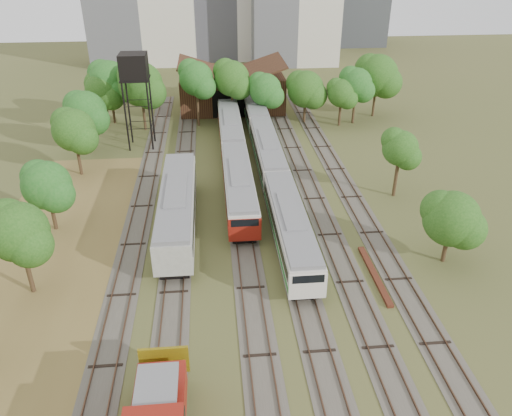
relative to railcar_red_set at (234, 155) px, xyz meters
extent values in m
plane|color=#475123|center=(2.00, -33.42, -1.90)|extent=(240.00, 240.00, 0.00)
cube|color=brown|center=(-16.00, -25.42, -1.88)|extent=(14.00, 60.00, 0.04)
cube|color=#4C473D|center=(-10.00, -8.42, -1.87)|extent=(2.60, 80.00, 0.06)
cube|color=#472D1E|center=(-10.72, -8.42, -1.78)|extent=(0.08, 80.00, 0.14)
cube|color=#472D1E|center=(-9.28, -8.42, -1.78)|extent=(0.08, 80.00, 0.14)
cube|color=#4C473D|center=(-6.00, -8.42, -1.87)|extent=(2.60, 80.00, 0.06)
cube|color=#472D1E|center=(-6.72, -8.42, -1.78)|extent=(0.08, 80.00, 0.14)
cube|color=#472D1E|center=(-5.28, -8.42, -1.78)|extent=(0.08, 80.00, 0.14)
cube|color=#4C473D|center=(0.00, -8.42, -1.87)|extent=(2.60, 80.00, 0.06)
cube|color=#472D1E|center=(-0.72, -8.42, -1.78)|extent=(0.08, 80.00, 0.14)
cube|color=#472D1E|center=(0.72, -8.42, -1.78)|extent=(0.08, 80.00, 0.14)
cube|color=#4C473D|center=(4.00, -8.42, -1.87)|extent=(2.60, 80.00, 0.06)
cube|color=#472D1E|center=(3.28, -8.42, -1.78)|extent=(0.08, 80.00, 0.14)
cube|color=#472D1E|center=(4.72, -8.42, -1.78)|extent=(0.08, 80.00, 0.14)
cube|color=#4C473D|center=(8.00, -8.42, -1.87)|extent=(2.60, 80.00, 0.06)
cube|color=#472D1E|center=(7.28, -8.42, -1.78)|extent=(0.08, 80.00, 0.14)
cube|color=#472D1E|center=(8.72, -8.42, -1.78)|extent=(0.08, 80.00, 0.14)
cube|color=#4C473D|center=(12.00, -8.42, -1.87)|extent=(2.60, 80.00, 0.06)
cube|color=#472D1E|center=(11.28, -8.42, -1.78)|extent=(0.08, 80.00, 0.14)
cube|color=#472D1E|center=(12.72, -8.42, -1.78)|extent=(0.08, 80.00, 0.14)
cube|color=black|center=(0.00, -8.69, -1.51)|extent=(2.16, 15.64, 0.79)
cube|color=silver|center=(0.00, -8.69, 0.11)|extent=(2.85, 17.00, 2.46)
cube|color=black|center=(0.00, -8.69, 0.41)|extent=(2.91, 15.64, 0.84)
cube|color=slate|center=(0.00, -8.69, 1.52)|extent=(2.62, 16.66, 0.35)
cube|color=maroon|center=(0.00, -8.69, -0.58)|extent=(2.91, 16.66, 0.44)
cube|color=maroon|center=(0.00, -17.14, -0.01)|extent=(2.89, 0.25, 2.21)
cube|color=black|center=(0.00, 8.81, -1.51)|extent=(2.16, 15.64, 0.79)
cube|color=silver|center=(0.00, 8.81, 0.11)|extent=(2.85, 17.00, 2.46)
cube|color=black|center=(0.00, 8.81, 0.41)|extent=(2.91, 15.64, 0.84)
cube|color=slate|center=(0.00, 8.81, 1.52)|extent=(2.62, 16.66, 0.35)
cube|color=maroon|center=(0.00, 8.81, -0.58)|extent=(2.91, 16.66, 0.44)
cube|color=black|center=(4.00, -17.07, -1.52)|extent=(2.11, 15.64, 0.77)
cube|color=silver|center=(4.00, -17.07, 0.07)|extent=(2.79, 17.00, 2.40)
cube|color=black|center=(4.00, -17.07, 0.35)|extent=(2.85, 15.64, 0.82)
cube|color=slate|center=(4.00, -17.07, 1.44)|extent=(2.56, 16.66, 0.35)
cube|color=#1A6924|center=(4.00, -17.07, -0.61)|extent=(2.85, 16.66, 0.43)
cube|color=silver|center=(4.00, -25.52, -0.05)|extent=(2.83, 0.25, 2.16)
cube|color=black|center=(4.00, 0.43, -1.52)|extent=(2.11, 15.64, 0.77)
cube|color=silver|center=(4.00, 0.43, 0.07)|extent=(2.79, 17.00, 2.40)
cube|color=black|center=(4.00, 0.43, 0.35)|extent=(2.85, 15.64, 0.82)
cube|color=slate|center=(4.00, 0.43, 1.44)|extent=(2.56, 16.66, 0.35)
cube|color=#1A6924|center=(4.00, 0.43, -0.61)|extent=(2.85, 16.66, 0.43)
cube|color=black|center=(4.00, 17.93, -1.52)|extent=(2.11, 15.64, 0.77)
cube|color=silver|center=(4.00, 17.93, 0.07)|extent=(2.79, 17.00, 2.40)
cube|color=black|center=(4.00, 17.93, 0.35)|extent=(2.85, 15.64, 0.82)
cube|color=slate|center=(4.00, 17.93, 1.44)|extent=(2.56, 16.66, 0.35)
cube|color=#1A6924|center=(4.00, 17.93, -0.61)|extent=(2.85, 16.66, 0.43)
cube|color=black|center=(0.00, 27.31, -1.50)|extent=(2.22, 14.72, 0.81)
cube|color=silver|center=(0.00, 27.31, 0.16)|extent=(2.92, 16.00, 2.52)
cube|color=black|center=(0.00, 27.31, 0.47)|extent=(2.98, 14.72, 0.86)
cube|color=slate|center=(0.00, 27.31, 1.61)|extent=(2.69, 15.68, 0.36)
cube|color=#1A6924|center=(0.00, 27.31, -0.54)|extent=(2.98, 15.68, 0.45)
cube|color=silver|center=(0.00, 19.36, 0.04)|extent=(2.96, 0.25, 2.27)
cube|color=maroon|center=(-6.00, -34.97, -0.07)|extent=(2.77, 4.40, 1.66)
cube|color=gold|center=(-6.00, -31.82, -0.13)|extent=(2.99, 0.20, 2.00)
cube|color=slate|center=(-6.00, -35.77, 1.76)|extent=(2.22, 3.60, 0.22)
cube|color=black|center=(-6.00, -13.04, -1.47)|extent=(2.39, 16.56, 0.87)
cube|color=gray|center=(-6.00, -13.04, 0.32)|extent=(3.15, 18.00, 2.72)
cube|color=black|center=(-6.00, -13.04, 0.65)|extent=(3.21, 16.56, 0.92)
cube|color=slate|center=(-6.00, -13.04, 1.88)|extent=(2.90, 17.64, 0.39)
cylinder|color=black|center=(-13.14, 7.21, 2.49)|extent=(0.22, 0.22, 8.79)
cylinder|color=black|center=(-10.17, 7.21, 2.49)|extent=(0.22, 0.22, 8.79)
cylinder|color=black|center=(-13.14, 10.18, 2.49)|extent=(0.22, 0.22, 8.79)
cylinder|color=black|center=(-10.17, 10.18, 2.49)|extent=(0.22, 0.22, 8.79)
cube|color=black|center=(-11.66, 8.69, 6.99)|extent=(3.46, 3.46, 0.20)
cube|color=black|center=(-11.66, 8.69, 8.58)|extent=(3.30, 3.30, 2.97)
cube|color=#562718|center=(10.20, -22.33, -1.77)|extent=(0.50, 8.07, 0.26)
cube|color=#341B13|center=(1.00, 24.58, 0.85)|extent=(16.00, 11.00, 5.50)
cube|color=#341B13|center=(-3.00, 24.58, 4.20)|extent=(8.45, 11.55, 2.96)
cube|color=#341B13|center=(5.00, 24.58, 4.20)|extent=(8.45, 11.55, 2.96)
cube|color=black|center=(1.00, 19.13, 0.30)|extent=(6.40, 0.15, 4.12)
cylinder|color=#382616|center=(-16.91, -21.78, 0.23)|extent=(0.36, 0.36, 4.27)
sphere|color=#1D4F15|center=(-16.91, -21.78, 3.53)|extent=(4.46, 4.46, 4.46)
cylinder|color=#382616|center=(-17.59, -12.18, -0.10)|extent=(0.36, 0.36, 3.61)
sphere|color=#1D4F15|center=(-17.59, -12.18, 2.69)|extent=(4.46, 4.46, 4.46)
cylinder|color=#382616|center=(-17.81, 0.23, 0.23)|extent=(0.36, 0.36, 4.26)
sphere|color=#1D4F15|center=(-17.81, 0.23, 3.52)|extent=(4.78, 4.78, 4.78)
cylinder|color=#382616|center=(-18.04, 7.51, 0.14)|extent=(0.36, 0.36, 4.08)
sphere|color=#1D4F15|center=(-18.04, 7.51, 3.28)|extent=(5.25, 5.25, 5.25)
cylinder|color=#382616|center=(-17.51, 17.53, 0.16)|extent=(0.36, 0.36, 4.13)
sphere|color=#1D4F15|center=(-17.51, 17.53, 3.36)|extent=(5.21, 5.21, 5.21)
cylinder|color=#382616|center=(-16.77, 18.52, 0.54)|extent=(0.36, 0.36, 4.88)
sphere|color=#1D4F15|center=(-16.77, 18.52, 4.31)|extent=(5.86, 5.86, 5.86)
cylinder|color=#382616|center=(-11.94, 15.17, 0.66)|extent=(0.36, 0.36, 5.13)
sphere|color=#1D4F15|center=(-11.94, 15.17, 4.62)|extent=(6.12, 6.12, 6.12)
cylinder|color=#382616|center=(-4.32, 16.24, 0.79)|extent=(0.36, 0.36, 5.39)
sphere|color=#1D4F15|center=(-4.32, 16.24, 4.96)|extent=(4.81, 4.81, 4.81)
cylinder|color=#382616|center=(0.68, 16.48, 0.73)|extent=(0.36, 0.36, 5.27)
sphere|color=#1D4F15|center=(0.68, 16.48, 4.81)|extent=(5.01, 5.01, 5.01)
cylinder|color=#382616|center=(5.28, 14.73, 0.24)|extent=(0.36, 0.36, 4.28)
sphere|color=#1D4F15|center=(5.28, 14.73, 3.55)|extent=(4.56, 4.56, 4.56)
cylinder|color=#382616|center=(11.33, 16.23, 0.05)|extent=(0.36, 0.36, 3.90)
sphere|color=#1D4F15|center=(11.33, 16.23, 3.07)|extent=(5.30, 5.30, 5.30)
cylinder|color=#382616|center=(18.45, 15.23, 0.39)|extent=(0.36, 0.36, 4.58)
sphere|color=#1D4F15|center=(18.45, 15.23, 3.93)|extent=(4.58, 4.58, 4.58)
cylinder|color=#382616|center=(22.44, 18.24, 0.54)|extent=(0.36, 0.36, 4.89)
sphere|color=#1D4F15|center=(22.44, 18.24, 4.32)|extent=(6.20, 6.20, 6.20)
cylinder|color=#382616|center=(16.67, -20.72, -0.27)|extent=(0.36, 0.36, 3.26)
sphere|color=#1D4F15|center=(16.67, -20.72, 2.24)|extent=(4.63, 4.63, 4.63)
cylinder|color=#382616|center=(16.58, -8.41, 0.23)|extent=(0.36, 0.36, 4.26)
sphere|color=#1D4F15|center=(16.58, -8.41, 3.52)|extent=(3.66, 3.66, 3.66)
cylinder|color=#382616|center=(16.19, 14.37, -0.02)|extent=(0.36, 0.36, 3.76)
sphere|color=#1D4F15|center=(16.19, 14.37, 2.88)|extent=(3.99, 3.99, 3.99)
camera|label=1|loc=(-2.52, -54.36, 22.45)|focal=35.00mm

